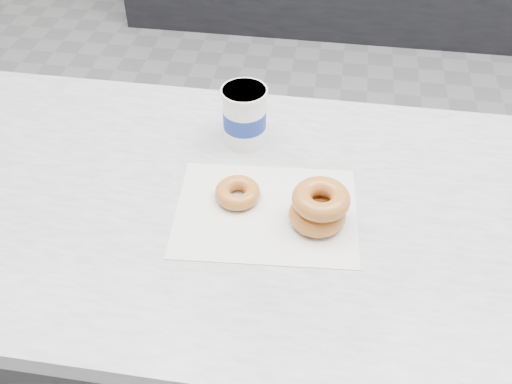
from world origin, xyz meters
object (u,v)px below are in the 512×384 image
donut_single (238,193)px  coffee_cup (245,115)px  donut_stack (319,207)px  counter (267,337)px

donut_single → coffee_cup: (-0.02, 0.18, 0.05)m
donut_single → donut_stack: (0.16, -0.04, 0.02)m
counter → coffee_cup: coffee_cup is taller
counter → donut_single: donut_single is taller
counter → donut_single: (-0.06, 0.01, 0.47)m
counter → donut_stack: donut_stack is taller
counter → donut_stack: 0.50m
donut_single → coffee_cup: bearing=95.5°
donut_stack → coffee_cup: size_ratio=1.16×
donut_single → donut_stack: bearing=-13.2°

